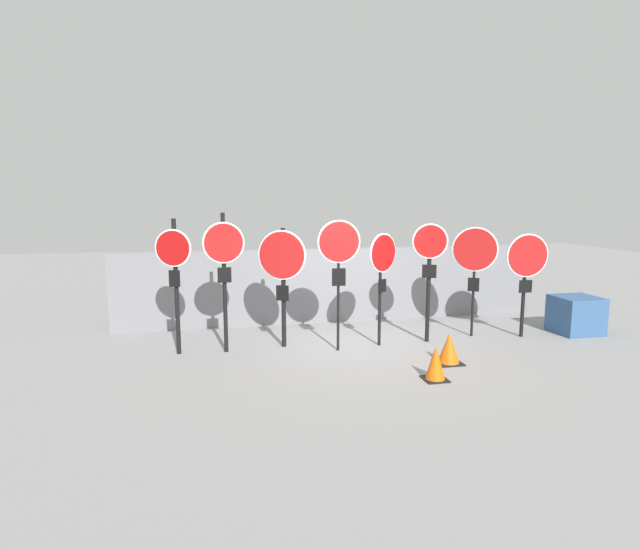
# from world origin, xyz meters

# --- Properties ---
(ground_plane) EXTENTS (40.00, 40.00, 0.00)m
(ground_plane) POSITION_xyz_m (0.00, 0.00, 0.00)
(ground_plane) COLOR gray
(fence_back) EXTENTS (9.91, 0.12, 1.72)m
(fence_back) POSITION_xyz_m (0.00, 2.04, 0.86)
(fence_back) COLOR slate
(fence_back) RESTS_ON ground
(stop_sign_0) EXTENTS (0.65, 0.26, 2.50)m
(stop_sign_0) POSITION_xyz_m (-3.42, 0.17, 1.64)
(stop_sign_0) COLOR black
(stop_sign_0) RESTS_ON ground
(stop_sign_1) EXTENTS (0.75, 0.14, 2.60)m
(stop_sign_1) POSITION_xyz_m (-2.54, 0.11, 1.76)
(stop_sign_1) COLOR black
(stop_sign_1) RESTS_ON ground
(stop_sign_2) EXTENTS (0.86, 0.45, 2.30)m
(stop_sign_2) POSITION_xyz_m (-1.45, 0.21, 1.59)
(stop_sign_2) COLOR black
(stop_sign_2) RESTS_ON ground
(stop_sign_3) EXTENTS (0.79, 0.14, 2.47)m
(stop_sign_3) POSITION_xyz_m (-0.46, -0.24, 1.89)
(stop_sign_3) COLOR black
(stop_sign_3) RESTS_ON ground
(stop_sign_4) EXTENTS (0.65, 0.42, 2.21)m
(stop_sign_4) POSITION_xyz_m (0.44, -0.08, 1.64)
(stop_sign_4) COLOR black
(stop_sign_4) RESTS_ON ground
(stop_sign_5) EXTENTS (0.65, 0.26, 2.38)m
(stop_sign_5) POSITION_xyz_m (1.43, -0.02, 1.65)
(stop_sign_5) COLOR black
(stop_sign_5) RESTS_ON ground
(stop_sign_6) EXTENTS (0.78, 0.51, 2.29)m
(stop_sign_6) POSITION_xyz_m (2.50, 0.16, 1.70)
(stop_sign_6) COLOR black
(stop_sign_6) RESTS_ON ground
(stop_sign_7) EXTENTS (0.89, 0.16, 2.15)m
(stop_sign_7) POSITION_xyz_m (3.51, -0.11, 1.52)
(stop_sign_7) COLOR black
(stop_sign_7) RESTS_ON ground
(traffic_cone_0) EXTENTS (0.37, 0.37, 0.55)m
(traffic_cone_0) POSITION_xyz_m (0.66, -2.05, 0.27)
(traffic_cone_0) COLOR black
(traffic_cone_0) RESTS_ON ground
(traffic_cone_1) EXTENTS (0.44, 0.44, 0.55)m
(traffic_cone_1) POSITION_xyz_m (1.25, -1.34, 0.27)
(traffic_cone_1) COLOR black
(traffic_cone_1) RESTS_ON ground
(storage_crate) EXTENTS (0.88, 0.84, 0.79)m
(storage_crate) POSITION_xyz_m (4.83, -0.02, 0.39)
(storage_crate) COLOR #335684
(storage_crate) RESTS_ON ground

